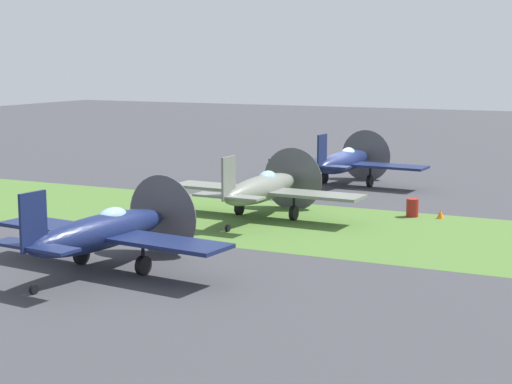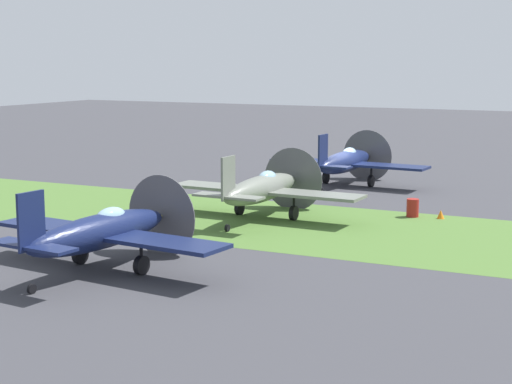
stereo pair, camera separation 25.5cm
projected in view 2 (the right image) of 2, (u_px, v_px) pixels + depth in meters
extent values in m
plane|color=#38383D|center=(340.00, 188.00, 50.18)|extent=(160.00, 160.00, 0.00)
cube|color=#476B2D|center=(256.00, 221.00, 39.88)|extent=(120.00, 11.00, 0.01)
ellipsoid|color=#141E47|center=(345.00, 162.00, 50.53)|extent=(1.72, 7.16, 1.29)
cube|color=#141E47|center=(348.00, 164.00, 50.91)|extent=(10.11, 2.37, 0.15)
cube|color=#141E47|center=(323.00, 152.00, 47.60)|extent=(0.17, 1.15, 1.98)
cube|color=#141E47|center=(323.00, 166.00, 47.74)|extent=(3.39, 1.14, 0.10)
cone|color=#B7B24C|center=(369.00, 155.00, 53.80)|extent=(0.71, 0.77, 0.67)
cylinder|color=#4C4C51|center=(367.00, 156.00, 53.62)|extent=(3.34, 0.24, 3.34)
ellipsoid|color=#8CB2C6|center=(349.00, 153.00, 51.00)|extent=(0.82, 1.50, 0.73)
cylinder|color=black|center=(326.00, 178.00, 51.90)|extent=(0.27, 0.72, 0.71)
cylinder|color=black|center=(326.00, 170.00, 51.82)|extent=(0.13, 0.13, 1.00)
cylinder|color=black|center=(371.00, 181.00, 50.43)|extent=(0.27, 0.72, 0.71)
cylinder|color=black|center=(371.00, 173.00, 50.35)|extent=(0.13, 0.13, 1.00)
cylinder|color=black|center=(322.00, 191.00, 47.88)|extent=(0.14, 0.34, 0.33)
ellipsoid|color=slate|center=(261.00, 189.00, 40.13)|extent=(1.52, 7.09, 1.29)
cube|color=slate|center=(265.00, 191.00, 40.52)|extent=(10.01, 2.09, 0.15)
cube|color=slate|center=(228.00, 178.00, 37.18)|extent=(0.14, 1.14, 1.97)
cube|color=slate|center=(228.00, 196.00, 37.31)|extent=(3.35, 1.04, 0.10)
cone|color=#B7B24C|center=(295.00, 179.00, 43.43)|extent=(0.69, 0.75, 0.66)
cylinder|color=#4C4C51|center=(293.00, 179.00, 43.25)|extent=(3.32, 0.15, 3.32)
ellipsoid|color=#8CB2C6|center=(267.00, 178.00, 40.60)|extent=(0.77, 1.48, 0.73)
cylinder|color=black|center=(240.00, 208.00, 41.46)|extent=(0.25, 0.71, 0.71)
cylinder|color=black|center=(240.00, 198.00, 41.38)|extent=(0.12, 0.12, 1.00)
cylinder|color=black|center=(294.00, 213.00, 40.07)|extent=(0.25, 0.71, 0.71)
cylinder|color=black|center=(294.00, 203.00, 39.99)|extent=(0.12, 0.12, 1.00)
cylinder|color=black|center=(227.00, 228.00, 37.45)|extent=(0.14, 0.34, 0.33)
ellipsoid|color=#141E47|center=(99.00, 232.00, 30.15)|extent=(2.02, 7.18, 1.29)
cube|color=#141E47|center=(107.00, 234.00, 30.52)|extent=(10.14, 2.80, 0.15)
cube|color=#141E47|center=(31.00, 221.00, 27.29)|extent=(0.22, 1.15, 1.98)
cube|color=#141E47|center=(32.00, 246.00, 27.43)|extent=(3.42, 1.28, 0.10)
cone|color=#B7B24C|center=(165.00, 215.00, 33.33)|extent=(0.74, 0.80, 0.67)
cylinder|color=#4C4C51|center=(161.00, 216.00, 33.16)|extent=(3.32, 0.39, 3.34)
ellipsoid|color=#8CB2C6|center=(111.00, 217.00, 30.60)|extent=(0.88, 1.53, 0.73)
cylinder|color=black|center=(80.00, 255.00, 31.56)|extent=(0.30, 0.73, 0.71)
cylinder|color=black|center=(80.00, 242.00, 31.48)|extent=(0.13, 0.13, 1.00)
cylinder|color=black|center=(142.00, 265.00, 29.98)|extent=(0.30, 0.73, 0.71)
cylinder|color=black|center=(141.00, 252.00, 29.90)|extent=(0.13, 0.13, 1.00)
cylinder|color=black|center=(32.00, 289.00, 27.57)|extent=(0.16, 0.34, 0.33)
cylinder|color=#847A5B|center=(349.00, 161.00, 59.69)|extent=(0.30, 0.30, 0.88)
cylinder|color=#847A5B|center=(349.00, 151.00, 59.57)|extent=(0.38, 0.38, 0.62)
sphere|color=tan|center=(350.00, 145.00, 59.50)|extent=(0.23, 0.23, 0.23)
cylinder|color=#847A5B|center=(346.00, 150.00, 59.63)|extent=(0.11, 0.11, 0.59)
cylinder|color=#847A5B|center=(353.00, 151.00, 59.51)|extent=(0.11, 0.11, 0.59)
cylinder|color=maroon|center=(413.00, 208.00, 40.90)|extent=(0.60, 0.60, 0.90)
cube|color=olive|center=(153.00, 188.00, 48.03)|extent=(1.07, 1.07, 0.64)
cone|color=orange|center=(441.00, 214.00, 40.47)|extent=(0.36, 0.36, 0.44)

